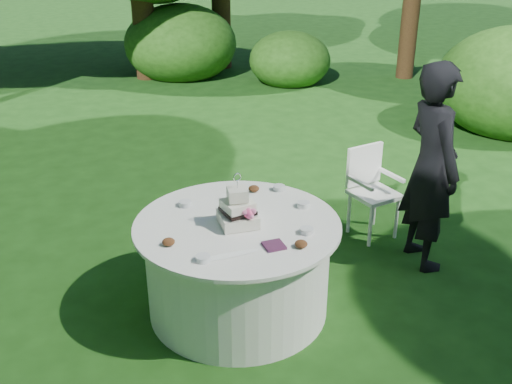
% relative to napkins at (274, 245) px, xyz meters
% --- Properties ---
extents(ground, '(80.00, 80.00, 0.00)m').
position_rel_napkins_xyz_m(ground, '(-0.12, 0.42, -0.78)').
color(ground, '#163B10').
rests_on(ground, ground).
extents(napkins, '(0.14, 0.14, 0.02)m').
position_rel_napkins_xyz_m(napkins, '(0.00, 0.00, 0.00)').
color(napkins, '#4C203F').
rests_on(napkins, table).
extents(feather_plume, '(0.48, 0.07, 0.01)m').
position_rel_napkins_xyz_m(feather_plume, '(-0.36, -0.01, -0.00)').
color(feather_plume, white).
rests_on(feather_plume, table).
extents(guest, '(0.50, 0.70, 1.83)m').
position_rel_napkins_xyz_m(guest, '(1.67, 0.55, 0.13)').
color(guest, black).
rests_on(guest, ground).
extents(table, '(1.56, 1.56, 0.77)m').
position_rel_napkins_xyz_m(table, '(-0.12, 0.42, -0.39)').
color(table, white).
rests_on(table, ground).
extents(cake, '(0.28, 0.29, 0.41)m').
position_rel_napkins_xyz_m(cake, '(-0.13, 0.39, 0.10)').
color(cake, white).
rests_on(cake, table).
extents(chair, '(0.47, 0.46, 0.88)m').
position_rel_napkins_xyz_m(chair, '(1.48, 1.18, -0.26)').
color(chair, white).
rests_on(chair, ground).
extents(votives, '(1.06, 0.97, 0.04)m').
position_rel_napkins_xyz_m(votives, '(0.04, 0.46, 0.01)').
color(votives, silver).
rests_on(votives, table).
extents(petal_cups, '(0.96, 1.07, 0.05)m').
position_rel_napkins_xyz_m(petal_cups, '(-0.11, 0.37, 0.02)').
color(petal_cups, '#562D16').
rests_on(petal_cups, table).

